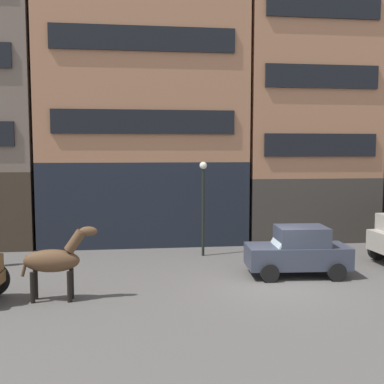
# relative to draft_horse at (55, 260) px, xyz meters

# --- Properties ---
(ground_plane) EXTENTS (120.00, 120.00, 0.00)m
(ground_plane) POSITION_rel_draft_horse_xyz_m (7.12, 0.61, -1.27)
(ground_plane) COLOR #4C4947
(building_center_left) EXTENTS (10.47, 5.85, 15.73)m
(building_center_left) POSITION_rel_draft_horse_xyz_m (2.91, 9.85, 6.64)
(building_center_left) COLOR black
(building_center_left) RESTS_ON ground_plane
(building_center_right) EXTENTS (7.15, 5.85, 16.75)m
(building_center_right) POSITION_rel_draft_horse_xyz_m (11.37, 9.85, 7.15)
(building_center_right) COLOR #38332D
(building_center_right) RESTS_ON ground_plane
(draft_horse) EXTENTS (2.35, 0.69, 2.30)m
(draft_horse) POSITION_rel_draft_horse_xyz_m (0.00, 0.00, 0.00)
(draft_horse) COLOR #513823
(draft_horse) RESTS_ON ground_plane
(sedan_dark) EXTENTS (3.80, 2.07, 1.83)m
(sedan_dark) POSITION_rel_draft_horse_xyz_m (8.39, 1.84, -0.36)
(sedan_dark) COLOR #333847
(sedan_dark) RESTS_ON ground_plane
(streetlamp_curbside) EXTENTS (0.32, 0.32, 4.12)m
(streetlamp_curbside) POSITION_rel_draft_horse_xyz_m (5.39, 5.44, 1.40)
(streetlamp_curbside) COLOR black
(streetlamp_curbside) RESTS_ON ground_plane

